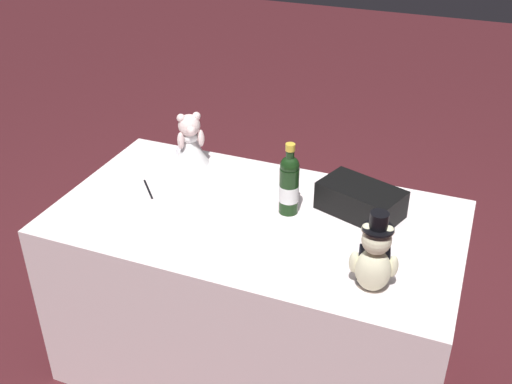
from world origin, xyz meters
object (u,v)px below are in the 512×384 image
signing_pen (148,189)px  gift_case_black (361,200)px  teddy_bear_groom (374,258)px  champagne_bottle (289,184)px  teddy_bear_bride (189,140)px

signing_pen → gift_case_black: 0.82m
signing_pen → teddy_bear_groom: bearing=-15.4°
signing_pen → gift_case_black: gift_case_black is taller
teddy_bear_groom → champagne_bottle: (-0.37, 0.31, 0.01)m
champagne_bottle → gift_case_black: 0.27m
signing_pen → champagne_bottle: bearing=5.3°
teddy_bear_bride → signing_pen: bearing=-99.5°
champagne_bottle → gift_case_black: (0.24, 0.09, -0.06)m
teddy_bear_groom → teddy_bear_bride: bearing=149.1°
teddy_bear_bride → signing_pen: size_ratio=1.92×
teddy_bear_groom → champagne_bottle: 0.49m
champagne_bottle → gift_case_black: size_ratio=0.83×
teddy_bear_groom → gift_case_black: teddy_bear_groom is taller
teddy_bear_bride → champagne_bottle: 0.56m
gift_case_black → signing_pen: bearing=-170.0°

